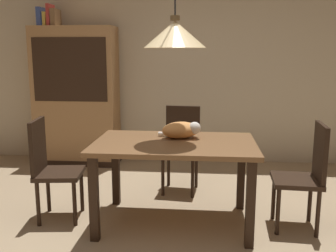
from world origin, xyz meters
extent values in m
plane|color=tan|center=(0.00, 0.00, 0.00)|extent=(10.00, 10.00, 0.00)
cube|color=beige|center=(0.00, 2.65, 1.45)|extent=(6.40, 0.10, 2.90)
cube|color=brown|center=(0.13, 0.52, 0.73)|extent=(1.40, 0.90, 0.04)
cube|color=black|center=(-0.49, 0.13, 0.35)|extent=(0.07, 0.07, 0.71)
cube|color=black|center=(0.75, 0.13, 0.35)|extent=(0.07, 0.07, 0.71)
cube|color=black|center=(-0.49, 0.91, 0.35)|extent=(0.07, 0.07, 0.71)
cube|color=black|center=(0.75, 0.91, 0.35)|extent=(0.07, 0.07, 0.71)
cube|color=black|center=(-0.92, 0.52, 0.43)|extent=(0.44, 0.44, 0.04)
cube|color=black|center=(-1.10, 0.49, 0.69)|extent=(0.08, 0.38, 0.48)
cylinder|color=black|center=(-0.74, 0.38, 0.21)|extent=(0.04, 0.04, 0.41)
cylinder|color=black|center=(-0.78, 0.69, 0.21)|extent=(0.04, 0.04, 0.41)
cylinder|color=black|center=(-1.06, 0.34, 0.21)|extent=(0.04, 0.04, 0.41)
cylinder|color=black|center=(-1.10, 0.66, 0.21)|extent=(0.04, 0.04, 0.41)
cube|color=black|center=(0.13, 1.32, 0.43)|extent=(0.44, 0.44, 0.04)
cube|color=black|center=(0.15, 1.50, 0.69)|extent=(0.38, 0.07, 0.48)
cylinder|color=black|center=(-0.05, 1.17, 0.21)|extent=(0.04, 0.04, 0.41)
cylinder|color=black|center=(0.27, 1.14, 0.21)|extent=(0.04, 0.04, 0.41)
cylinder|color=black|center=(-0.02, 1.49, 0.21)|extent=(0.04, 0.04, 0.41)
cylinder|color=black|center=(0.30, 1.46, 0.21)|extent=(0.04, 0.04, 0.41)
cube|color=black|center=(1.18, 0.52, 0.43)|extent=(0.42, 0.42, 0.04)
cube|color=black|center=(1.36, 0.51, 0.69)|extent=(0.06, 0.38, 0.48)
cylinder|color=black|center=(1.03, 0.69, 0.21)|extent=(0.04, 0.04, 0.41)
cylinder|color=black|center=(1.01, 0.37, 0.21)|extent=(0.04, 0.04, 0.41)
cylinder|color=black|center=(1.35, 0.67, 0.21)|extent=(0.04, 0.04, 0.41)
cylinder|color=black|center=(1.33, 0.35, 0.21)|extent=(0.04, 0.04, 0.41)
ellipsoid|color=#E59951|center=(0.17, 0.66, 0.82)|extent=(0.40, 0.33, 0.15)
sphere|color=white|center=(0.30, 0.64, 0.85)|extent=(0.11, 0.11, 0.11)
cylinder|color=white|center=(0.05, 0.72, 0.78)|extent=(0.18, 0.04, 0.04)
cone|color=beige|center=(0.13, 0.52, 1.66)|extent=(0.52, 0.52, 0.22)
cylinder|color=#513D23|center=(0.13, 0.52, 1.79)|extent=(0.08, 0.08, 0.04)
cube|color=#A87A4C|center=(-1.35, 2.32, 0.93)|extent=(1.10, 0.44, 1.85)
cube|color=black|center=(-1.35, 2.10, 1.29)|extent=(0.97, 0.01, 0.81)
cube|color=black|center=(-1.35, 2.32, 0.04)|extent=(1.12, 0.45, 0.08)
cube|color=#384C93|center=(-1.77, 2.32, 1.97)|extent=(0.06, 0.24, 0.24)
cube|color=gold|center=(-1.70, 2.32, 1.94)|extent=(0.04, 0.20, 0.18)
cube|color=#B73833|center=(-1.65, 2.32, 1.99)|extent=(0.04, 0.22, 0.28)
cube|color=brown|center=(-1.58, 2.32, 1.96)|extent=(0.06, 0.24, 0.22)
camera|label=1|loc=(0.37, -2.73, 1.51)|focal=41.08mm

